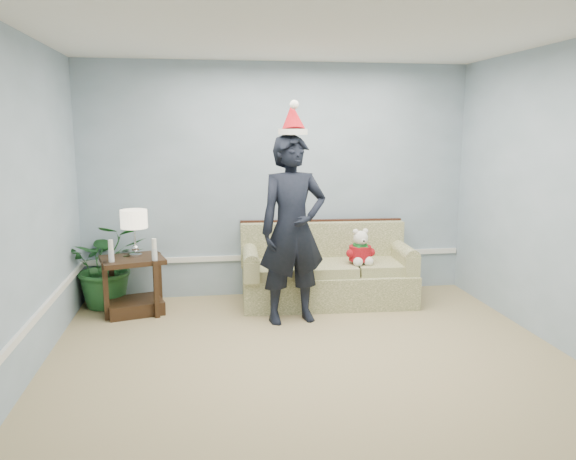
{
  "coord_description": "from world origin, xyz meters",
  "views": [
    {
      "loc": [
        -0.87,
        -3.98,
        1.95
      ],
      "look_at": [
        -0.03,
        1.55,
        0.94
      ],
      "focal_mm": 35.0,
      "sensor_mm": 36.0,
      "label": 1
    }
  ],
  "objects_px": {
    "sofa": "(327,274)",
    "houseplant": "(107,264)",
    "side_table": "(134,291)",
    "man": "(293,230)",
    "teddy_bear": "(360,251)",
    "table_lamp": "(134,221)"
  },
  "relations": [
    {
      "from": "houseplant",
      "to": "man",
      "type": "xyz_separation_m",
      "value": [
        1.95,
        -0.79,
        0.48
      ]
    },
    {
      "from": "houseplant",
      "to": "side_table",
      "type": "bearing_deg",
      "value": -43.45
    },
    {
      "from": "sofa",
      "to": "houseplant",
      "type": "relative_size",
      "value": 2.06
    },
    {
      "from": "table_lamp",
      "to": "teddy_bear",
      "type": "xyz_separation_m",
      "value": [
        2.44,
        -0.14,
        -0.38
      ]
    },
    {
      "from": "side_table",
      "to": "table_lamp",
      "type": "relative_size",
      "value": 1.49
    },
    {
      "from": "sofa",
      "to": "teddy_bear",
      "type": "height_order",
      "value": "sofa"
    },
    {
      "from": "houseplant",
      "to": "table_lamp",
      "type": "bearing_deg",
      "value": -34.88
    },
    {
      "from": "man",
      "to": "teddy_bear",
      "type": "bearing_deg",
      "value": 16.78
    },
    {
      "from": "sofa",
      "to": "man",
      "type": "distance_m",
      "value": 1.01
    },
    {
      "from": "side_table",
      "to": "teddy_bear",
      "type": "xyz_separation_m",
      "value": [
        2.47,
        -0.09,
        0.38
      ]
    },
    {
      "from": "sofa",
      "to": "houseplant",
      "type": "height_order",
      "value": "houseplant"
    },
    {
      "from": "side_table",
      "to": "sofa",
      "type": "bearing_deg",
      "value": 2.83
    },
    {
      "from": "side_table",
      "to": "man",
      "type": "height_order",
      "value": "man"
    },
    {
      "from": "houseplant",
      "to": "teddy_bear",
      "type": "distance_m",
      "value": 2.8
    },
    {
      "from": "side_table",
      "to": "teddy_bear",
      "type": "distance_m",
      "value": 2.5
    },
    {
      "from": "teddy_bear",
      "to": "man",
      "type": "bearing_deg",
      "value": -158.65
    },
    {
      "from": "table_lamp",
      "to": "houseplant",
      "type": "relative_size",
      "value": 0.53
    },
    {
      "from": "side_table",
      "to": "table_lamp",
      "type": "xyz_separation_m",
      "value": [
        0.03,
        0.06,
        0.75
      ]
    },
    {
      "from": "side_table",
      "to": "houseplant",
      "type": "height_order",
      "value": "houseplant"
    },
    {
      "from": "table_lamp",
      "to": "man",
      "type": "bearing_deg",
      "value": -19.08
    },
    {
      "from": "sofa",
      "to": "houseplant",
      "type": "xyz_separation_m",
      "value": [
        -2.44,
        0.18,
        0.16
      ]
    },
    {
      "from": "man",
      "to": "sofa",
      "type": "bearing_deg",
      "value": 41.18
    }
  ]
}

